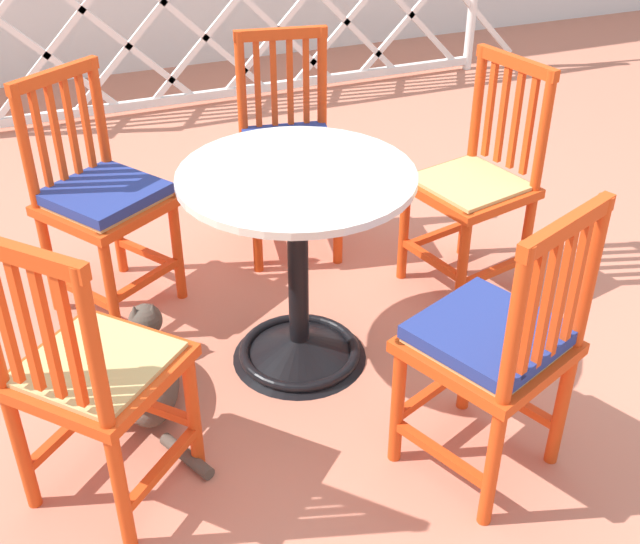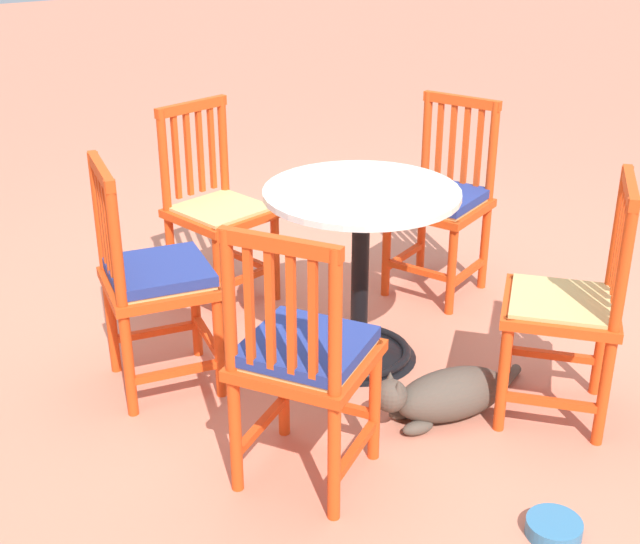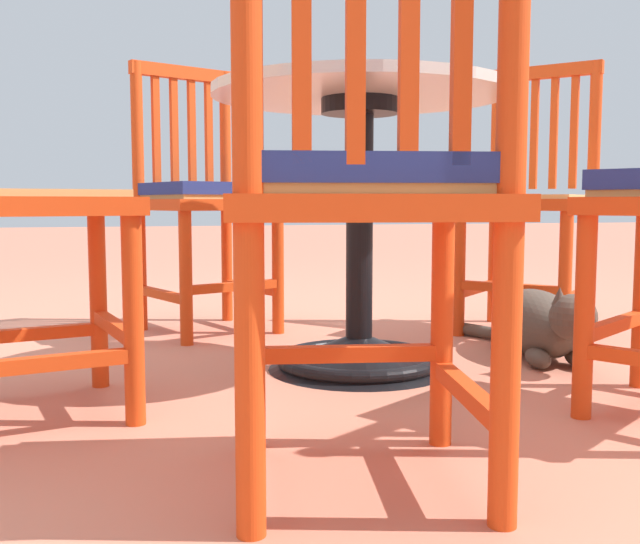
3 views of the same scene
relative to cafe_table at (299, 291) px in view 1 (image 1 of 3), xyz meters
The scene contains 8 objects.
ground_plane 0.32m from the cafe_table, 18.28° to the right, with size 24.00×24.00×0.00m, color #C6755B.
cafe_table is the anchor object (origin of this frame).
orange_chair_at_corner 0.82m from the cafe_table, 72.22° to the left, with size 0.47×0.47×0.91m.
orange_chair_facing_out 0.83m from the cafe_table, 132.18° to the left, with size 0.55×0.55×0.91m.
orange_chair_by_planter 0.84m from the cafe_table, 152.30° to the right, with size 0.57×0.57×0.91m.
orange_chair_near_fence 0.78m from the cafe_table, 64.58° to the right, with size 0.52×0.52×0.91m.
orange_chair_tucked_in 0.85m from the cafe_table, 15.33° to the left, with size 0.48×0.48×0.91m.
tabby_cat 0.57m from the cafe_table, behind, with size 0.28×0.74×0.23m.
Camera 1 is at (-0.92, -2.11, 1.83)m, focal length 45.35 mm.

